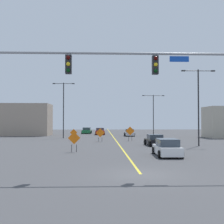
{
  "coord_description": "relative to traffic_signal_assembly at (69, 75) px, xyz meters",
  "views": [
    {
      "loc": [
        -2.2,
        -16.37,
        2.98
      ],
      "look_at": [
        -0.45,
        31.69,
        4.4
      ],
      "focal_mm": 47.18,
      "sensor_mm": 36.0,
      "label": 1
    }
  ],
  "objects": [
    {
      "name": "street_lamp_near_right",
      "position": [
        13.21,
        17.73,
        -0.21
      ],
      "size": [
        3.99,
        0.24,
        9.01
      ],
      "color": "black",
      "rests_on": "ground"
    },
    {
      "name": "ground",
      "position": [
        3.99,
        0.01,
        -5.52
      ],
      "size": [
        165.72,
        165.72,
        0.0
      ],
      "primitive_type": "plane",
      "color": "#444447"
    },
    {
      "name": "construction_sign_right_lane",
      "position": [
        -2.31,
        27.55,
        -4.42
      ],
      "size": [
        1.09,
        0.25,
        1.76
      ],
      "color": "orange",
      "rests_on": "ground"
    },
    {
      "name": "street_lamp_far_left",
      "position": [
        -4.67,
        34.01,
        0.01
      ],
      "size": [
        3.73,
        0.24,
        9.48
      ],
      "color": "black",
      "rests_on": "ground"
    },
    {
      "name": "car_white_passing",
      "position": [
        7.34,
        8.32,
        -4.84
      ],
      "size": [
        2.09,
        4.6,
        1.47
      ],
      "color": "white",
      "rests_on": "ground"
    },
    {
      "name": "car_red_distant",
      "position": [
        1.51,
        46.12,
        -4.83
      ],
      "size": [
        2.08,
        3.89,
        1.47
      ],
      "color": "red",
      "rests_on": "ground"
    },
    {
      "name": "street_lamp_near_left",
      "position": [
        12.78,
        45.27,
        -0.46
      ],
      "size": [
        4.68,
        0.24,
        8.43
      ],
      "color": "black",
      "rests_on": "ground"
    },
    {
      "name": "traffic_signal_assembly",
      "position": [
        0.0,
        0.0,
        0.0
      ],
      "size": [
        14.69,
        0.44,
        7.41
      ],
      "color": "gray",
      "rests_on": "ground"
    },
    {
      "name": "car_green_far",
      "position": [
        -1.55,
        51.5,
        -4.85
      ],
      "size": [
        2.28,
        4.27,
        1.42
      ],
      "color": "#196B38",
      "rests_on": "ground"
    },
    {
      "name": "construction_sign_right_shoulder",
      "position": [
        -0.78,
        11.71,
        -4.3
      ],
      "size": [
        1.16,
        0.29,
        1.93
      ],
      "color": "orange",
      "rests_on": "ground"
    },
    {
      "name": "car_black_approaching",
      "position": [
        8.19,
        18.69,
        -4.91
      ],
      "size": [
        2.18,
        3.9,
        1.34
      ],
      "color": "black",
      "rests_on": "ground"
    },
    {
      "name": "car_silver_near",
      "position": [
        7.22,
        40.48,
        -4.89
      ],
      "size": [
        2.01,
        4.42,
        1.39
      ],
      "color": "#B7BABF",
      "rests_on": "ground"
    },
    {
      "name": "road_centre_stripe",
      "position": [
        3.99,
        46.04,
        -5.52
      ],
      "size": [
        0.16,
        92.06,
        0.01
      ],
      "color": "yellow",
      "rests_on": "ground"
    },
    {
      "name": "construction_sign_median_far",
      "position": [
        6.07,
        27.22,
        -4.17
      ],
      "size": [
        1.32,
        0.08,
        2.12
      ],
      "color": "orange",
      "rests_on": "ground"
    },
    {
      "name": "roadside_building_west",
      "position": [
        -13.79,
        43.4,
        -2.34
      ],
      "size": [
        10.5,
        6.51,
        6.36
      ],
      "color": "gray",
      "rests_on": "ground"
    },
    {
      "name": "construction_sign_left_lane",
      "position": [
        1.64,
        25.63,
        -4.34
      ],
      "size": [
        1.29,
        0.11,
        1.9
      ],
      "color": "orange",
      "rests_on": "ground"
    }
  ]
}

